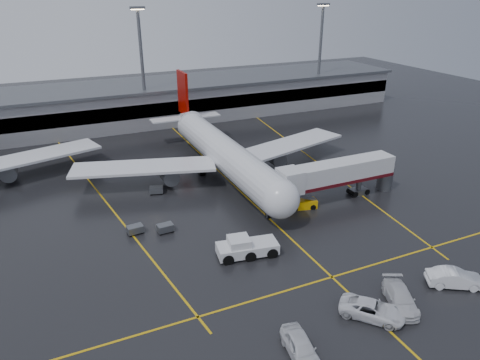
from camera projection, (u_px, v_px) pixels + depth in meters
name	position (u px, v px, depth m)	size (l,w,h in m)	color
ground	(247.00, 197.00, 66.92)	(220.00, 220.00, 0.00)	black
apron_line_centre	(247.00, 197.00, 66.91)	(0.25, 90.00, 0.02)	gold
apron_line_stop	(332.00, 277.00, 48.55)	(60.00, 0.25, 0.02)	gold
apron_line_left	(100.00, 195.00, 67.71)	(0.25, 70.00, 0.02)	gold
apron_line_right	(312.00, 158.00, 82.06)	(0.25, 70.00, 0.02)	gold
terminal	(161.00, 101.00, 105.19)	(122.00, 19.00, 8.60)	gray
light_mast_mid	(142.00, 62.00, 94.28)	(3.00, 1.20, 25.45)	#595B60
light_mast_right	(320.00, 50.00, 111.28)	(3.00, 1.20, 25.45)	#595B60
main_airliner	(222.00, 151.00, 73.33)	(48.80, 45.60, 14.10)	silver
jet_bridge	(338.00, 175.00, 64.82)	(19.90, 3.40, 6.05)	silver
pushback_tractor	(246.00, 248.00, 52.14)	(7.51, 4.09, 2.55)	silver
belt_loader	(302.00, 204.00, 63.49)	(4.31, 2.61, 2.56)	#ECA908
service_van_a	(372.00, 310.00, 42.39)	(2.83, 6.14, 1.71)	white
service_van_b	(400.00, 298.00, 43.97)	(2.43, 5.98, 1.74)	silver
service_van_c	(455.00, 278.00, 46.77)	(2.03, 5.82, 1.92)	white
service_van_d	(301.00, 347.00, 37.85)	(2.21, 5.50, 1.87)	silver
baggage_cart_a	(165.00, 228.00, 57.22)	(2.07, 1.42, 1.12)	#595B60
baggage_cart_b	(135.00, 229.00, 56.89)	(2.12, 1.49, 1.12)	#595B60
baggage_cart_c	(156.00, 190.00, 67.87)	(2.28, 1.79, 1.12)	#595B60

